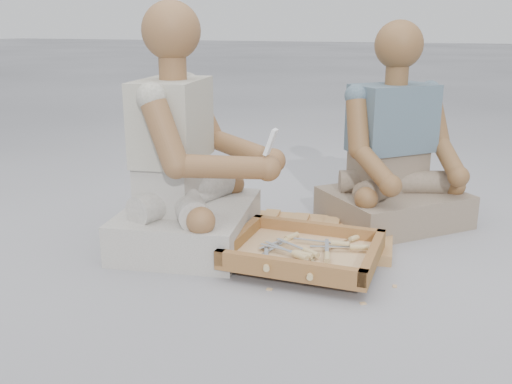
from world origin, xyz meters
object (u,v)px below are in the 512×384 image
at_px(craftsman, 186,166).
at_px(carved_panel, 314,235).
at_px(tool_tray, 304,251).
at_px(companion, 395,159).

bearing_deg(craftsman, carved_panel, 104.16).
distance_m(tool_tray, companion, 0.74).
xyz_separation_m(carved_panel, companion, (0.27, 0.37, 0.28)).
height_order(carved_panel, craftsman, craftsman).
xyz_separation_m(tool_tray, companion, (0.22, 0.67, 0.24)).
relative_size(carved_panel, companion, 0.72).
bearing_deg(carved_panel, tool_tray, -80.43).
xyz_separation_m(carved_panel, tool_tray, (0.05, -0.30, 0.05)).
distance_m(craftsman, companion, 0.96).
bearing_deg(tool_tray, companion, 72.14).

